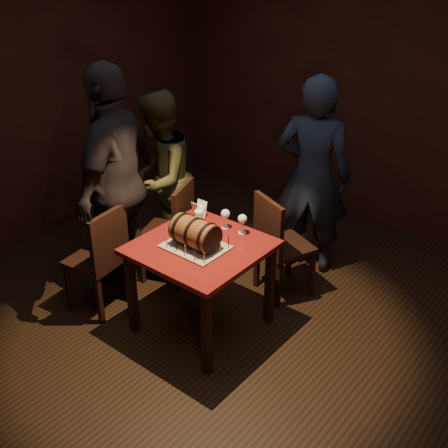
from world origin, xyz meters
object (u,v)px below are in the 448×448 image
object	(u,v)px
chair_back	(278,241)
pub_table	(201,258)
person_left_rear	(160,179)
chair_left_front	(102,255)
person_back	(312,177)
barrel_cake	(195,233)
wine_glass_mid	(225,215)
wine_glass_left	(201,210)
pint_of_ale	(199,220)
chair_left_rear	(174,227)
person_left_front	(117,184)
wine_glass_right	(242,220)

from	to	relation	value
chair_back	pub_table	bearing A→B (deg)	-105.21
person_left_rear	chair_back	bearing A→B (deg)	72.98
chair_left_front	person_back	bearing A→B (deg)	60.50
barrel_cake	wine_glass_mid	size ratio (longest dim) A/B	2.46
barrel_cake	chair_back	bearing A→B (deg)	75.16
barrel_cake	wine_glass_left	size ratio (longest dim) A/B	2.46
pint_of_ale	chair_left_rear	distance (m)	0.58
person_left_rear	chair_left_rear	bearing A→B (deg)	35.18
wine_glass_mid	chair_back	xyz separation A→B (m)	(0.22, 0.42, -0.34)
pint_of_ale	barrel_cake	bearing A→B (deg)	-54.11
barrel_cake	person_left_front	distance (m)	0.90
wine_glass_left	chair_left_rear	bearing A→B (deg)	165.90
chair_back	person_left_rear	world-z (taller)	person_left_rear
chair_back	person_back	bearing A→B (deg)	94.04
barrel_cake	chair_left_front	size ratio (longest dim) A/B	0.43
person_left_rear	person_left_front	distance (m)	0.62
person_left_front	person_left_rear	bearing A→B (deg)	169.10
pint_of_ale	person_left_rear	size ratio (longest dim) A/B	0.09
wine_glass_mid	chair_left_front	distance (m)	1.05
chair_left_rear	wine_glass_right	bearing A→B (deg)	-2.41
chair_left_rear	person_back	size ratio (longest dim) A/B	0.51
chair_left_front	chair_left_rear	bearing A→B (deg)	80.14
person_left_rear	person_left_front	world-z (taller)	person_left_front
chair_left_rear	person_left_front	size ratio (longest dim) A/B	0.47
wine_glass_left	chair_left_rear	world-z (taller)	chair_left_rear
wine_glass_right	person_back	world-z (taller)	person_back
pint_of_ale	person_left_front	xyz separation A→B (m)	(-0.72, -0.19, 0.17)
chair_left_rear	pub_table	bearing A→B (deg)	-30.05
person_back	person_left_rear	distance (m)	1.38
barrel_cake	wine_glass_left	world-z (taller)	barrel_cake
pub_table	chair_back	size ratio (longest dim) A/B	0.97
pub_table	chair_left_rear	size ratio (longest dim) A/B	0.97
pub_table	person_left_front	bearing A→B (deg)	179.68
wine_glass_mid	pint_of_ale	bearing A→B (deg)	-139.37
pint_of_ale	chair_left_front	world-z (taller)	chair_left_front
wine_glass_left	wine_glass_right	world-z (taller)	same
barrel_cake	pint_of_ale	world-z (taller)	barrel_cake
pint_of_ale	person_left_rear	distance (m)	0.92
chair_back	chair_left_rear	distance (m)	0.92
person_left_rear	person_back	bearing A→B (deg)	97.41
wine_glass_right	pint_of_ale	xyz separation A→B (m)	(-0.31, -0.15, -0.05)
person_left_rear	pub_table	bearing A→B (deg)	35.58
wine_glass_mid	wine_glass_right	world-z (taller)	same
chair_left_front	pint_of_ale	bearing A→B (deg)	41.61
pub_table	wine_glass_right	distance (m)	0.43
pint_of_ale	person_left_rear	world-z (taller)	person_left_rear
wine_glass_left	person_back	size ratio (longest dim) A/B	0.09
pint_of_ale	person_back	distance (m)	1.17
barrel_cake	chair_left_front	xyz separation A→B (m)	(-0.76, -0.28, -0.35)
pint_of_ale	wine_glass_mid	bearing A→B (deg)	40.63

